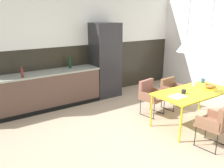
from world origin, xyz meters
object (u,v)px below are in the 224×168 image
object	(u,v)px
dining_table	(194,93)
mug_dark_espresso	(194,84)
refrigerator_column	(105,60)
mug_glass_clear	(203,81)
bottle_wine_green	(22,73)
open_book	(178,96)
bottle_vinegar_dark	(70,63)
armchair_far_side	(150,93)
pendant_lamp_over_table_near	(186,45)
fruit_bowl	(210,86)
armchair_near_window	(171,89)
pendant_lamp_over_table_far	(210,38)
armchair_facing_counter	(218,121)
mug_white_ceramic	(184,91)

from	to	relation	value
dining_table	mug_dark_espresso	size ratio (longest dim) A/B	14.66
refrigerator_column	mug_glass_clear	distance (m)	2.60
bottle_wine_green	open_book	bearing A→B (deg)	-46.86
bottle_vinegar_dark	bottle_wine_green	bearing A→B (deg)	-167.17
armchair_far_side	mug_glass_clear	distance (m)	1.25
dining_table	pendant_lamp_over_table_near	world-z (taller)	pendant_lamp_over_table_near
dining_table	fruit_bowl	bearing A→B (deg)	-6.53
armchair_near_window	bottle_wine_green	distance (m)	3.52
open_book	pendant_lamp_over_table_near	distance (m)	0.98
bottle_vinegar_dark	fruit_bowl	bearing A→B (deg)	-53.60
mug_dark_espresso	pendant_lamp_over_table_far	xyz separation A→B (m)	(0.02, -0.24, 1.02)
refrigerator_column	pendant_lamp_over_table_far	bearing A→B (deg)	-71.47
armchair_far_side	refrigerator_column	bearing A→B (deg)	-95.68
pendant_lamp_over_table_near	open_book	bearing A→B (deg)	-160.05
armchair_facing_counter	mug_dark_espresso	bearing A→B (deg)	47.05
mug_white_ceramic	refrigerator_column	bearing A→B (deg)	95.34
armchair_facing_counter	mug_white_ceramic	size ratio (longest dim) A/B	6.50
armchair_near_window	fruit_bowl	xyz separation A→B (m)	(0.11, -0.94, 0.29)
bottle_vinegar_dark	pendant_lamp_over_table_far	distance (m)	3.35
armchair_near_window	pendant_lamp_over_table_far	size ratio (longest dim) A/B	0.62
mug_dark_espresso	pendant_lamp_over_table_far	distance (m)	1.05
armchair_near_window	pendant_lamp_over_table_near	world-z (taller)	pendant_lamp_over_table_near
dining_table	pendant_lamp_over_table_far	size ratio (longest dim) A/B	1.42
armchair_near_window	mug_dark_espresso	distance (m)	0.71
refrigerator_column	armchair_far_side	xyz separation A→B (m)	(0.16, -1.67, -0.52)
mug_dark_espresso	pendant_lamp_over_table_near	size ratio (longest dim) A/B	0.09
open_book	fruit_bowl	bearing A→B (deg)	-0.57
open_book	bottle_vinegar_dark	size ratio (longest dim) A/B	0.86
mug_glass_clear	bottle_wine_green	bearing A→B (deg)	149.07
armchair_facing_counter	bottle_vinegar_dark	size ratio (longest dim) A/B	2.33
refrigerator_column	armchair_facing_counter	size ratio (longest dim) A/B	2.51
open_book	armchair_far_side	bearing A→B (deg)	80.02
armchair_facing_counter	mug_glass_clear	distance (m)	1.61
refrigerator_column	bottle_wine_green	bearing A→B (deg)	-175.23
mug_glass_clear	mug_dark_espresso	bearing A→B (deg)	-172.81
refrigerator_column	bottle_vinegar_dark	distance (m)	1.02
dining_table	armchair_near_window	size ratio (longest dim) A/B	2.31
bottle_wine_green	pendant_lamp_over_table_near	bearing A→B (deg)	-43.64
pendant_lamp_over_table_far	armchair_near_window	bearing A→B (deg)	89.23
mug_dark_espresso	mug_glass_clear	xyz separation A→B (m)	(0.37, 0.05, 0.01)
bottle_wine_green	pendant_lamp_over_table_far	world-z (taller)	pendant_lamp_over_table_far
pendant_lamp_over_table_near	bottle_vinegar_dark	bearing A→B (deg)	114.60
armchair_facing_counter	bottle_wine_green	world-z (taller)	bottle_wine_green
armchair_near_window	refrigerator_column	bearing A→B (deg)	-66.28
dining_table	bottle_wine_green	size ratio (longest dim) A/B	6.44
bottle_wine_green	pendant_lamp_over_table_far	distance (m)	4.01
armchair_far_side	open_book	distance (m)	0.98
dining_table	pendant_lamp_over_table_near	size ratio (longest dim) A/B	1.32
refrigerator_column	mug_white_ceramic	distance (m)	2.57
refrigerator_column	mug_white_ceramic	bearing A→B (deg)	-84.66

